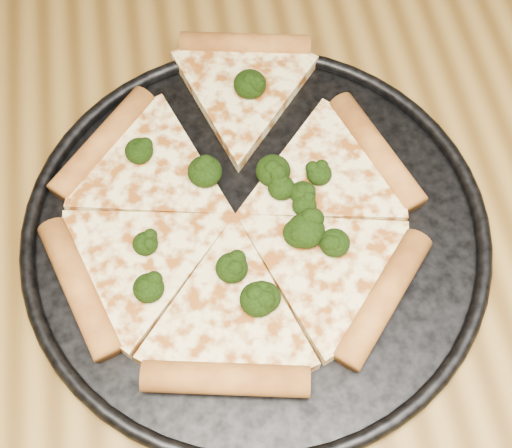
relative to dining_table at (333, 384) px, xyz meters
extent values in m
cube|color=olive|center=(0.00, 0.00, 0.07)|extent=(1.20, 0.90, 0.04)
cylinder|color=black|center=(-0.05, 0.12, 0.09)|extent=(0.39, 0.39, 0.01)
torus|color=black|center=(-0.05, 0.12, 0.10)|extent=(0.41, 0.41, 0.01)
cylinder|color=#C47831|center=(0.07, 0.18, 0.11)|extent=(0.06, 0.13, 0.02)
cylinder|color=#C47831|center=(-0.03, 0.32, 0.11)|extent=(0.13, 0.05, 0.02)
cylinder|color=#C47831|center=(-0.18, 0.23, 0.11)|extent=(0.10, 0.11, 0.02)
cylinder|color=#C47831|center=(-0.20, 0.08, 0.11)|extent=(0.06, 0.13, 0.02)
cylinder|color=#C47831|center=(-0.10, -0.01, 0.11)|extent=(0.13, 0.05, 0.02)
cylinder|color=#C47831|center=(0.04, 0.03, 0.11)|extent=(0.10, 0.11, 0.02)
ellipsoid|color=black|center=(-0.06, 0.05, 0.12)|extent=(0.03, 0.03, 0.02)
ellipsoid|color=black|center=(-0.02, 0.10, 0.12)|extent=(0.03, 0.03, 0.02)
ellipsoid|color=black|center=(0.01, 0.09, 0.12)|extent=(0.03, 0.03, 0.02)
ellipsoid|color=black|center=(-0.06, 0.05, 0.12)|extent=(0.03, 0.03, 0.02)
ellipsoid|color=black|center=(-0.14, 0.20, 0.12)|extent=(0.03, 0.03, 0.02)
ellipsoid|color=black|center=(-0.01, 0.10, 0.12)|extent=(0.03, 0.03, 0.02)
ellipsoid|color=black|center=(-0.15, 0.11, 0.12)|extent=(0.02, 0.02, 0.02)
ellipsoid|color=black|center=(-0.15, 0.07, 0.12)|extent=(0.03, 0.03, 0.02)
ellipsoid|color=black|center=(-0.01, 0.13, 0.12)|extent=(0.02, 0.02, 0.02)
ellipsoid|color=black|center=(-0.01, 0.14, 0.12)|extent=(0.02, 0.02, 0.02)
ellipsoid|color=black|center=(-0.08, 0.08, 0.12)|extent=(0.03, 0.03, 0.02)
ellipsoid|color=black|center=(-0.09, 0.17, 0.12)|extent=(0.03, 0.03, 0.02)
ellipsoid|color=black|center=(-0.03, 0.15, 0.12)|extent=(0.02, 0.02, 0.02)
ellipsoid|color=black|center=(-0.03, 0.16, 0.12)|extent=(0.03, 0.03, 0.02)
ellipsoid|color=black|center=(-0.03, 0.26, 0.12)|extent=(0.03, 0.03, 0.02)
ellipsoid|color=black|center=(0.01, 0.15, 0.12)|extent=(0.02, 0.02, 0.02)
camera|label=1|loc=(-0.10, -0.17, 0.65)|focal=50.19mm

